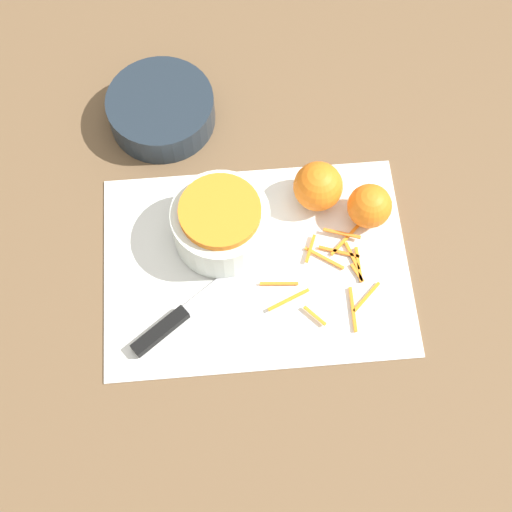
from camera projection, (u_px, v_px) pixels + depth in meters
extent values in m
plane|color=brown|center=(256.00, 265.00, 1.12)|extent=(4.00, 4.00, 0.00)
cube|color=silver|center=(256.00, 265.00, 1.12)|extent=(0.47, 0.34, 0.01)
cylinder|color=silver|center=(221.00, 225.00, 1.10)|extent=(0.15, 0.15, 0.07)
cylinder|color=orange|center=(220.00, 212.00, 1.06)|extent=(0.12, 0.12, 0.02)
cylinder|color=#1E2833|center=(161.00, 110.00, 1.20)|extent=(0.18, 0.18, 0.06)
cube|color=black|center=(160.00, 331.00, 1.06)|extent=(0.09, 0.07, 0.02)
cube|color=#B2B2B7|center=(217.00, 287.00, 1.09)|extent=(0.11, 0.09, 0.00)
sphere|color=orange|center=(370.00, 206.00, 1.11)|extent=(0.07, 0.07, 0.07)
sphere|color=orange|center=(318.00, 186.00, 1.12)|extent=(0.08, 0.08, 0.08)
cube|color=orange|center=(353.00, 309.00, 1.08)|extent=(0.01, 0.07, 0.00)
cube|color=orange|center=(353.00, 259.00, 1.11)|extent=(0.02, 0.05, 0.00)
cube|color=orange|center=(359.00, 264.00, 1.11)|extent=(0.01, 0.06, 0.00)
cube|color=orange|center=(289.00, 300.00, 1.08)|extent=(0.07, 0.03, 0.00)
cube|color=orange|center=(310.00, 249.00, 1.12)|extent=(0.02, 0.05, 0.00)
cube|color=orange|center=(342.00, 233.00, 1.13)|extent=(0.06, 0.02, 0.00)
cube|color=orange|center=(339.00, 252.00, 1.12)|extent=(0.06, 0.03, 0.00)
cube|color=orange|center=(346.00, 239.00, 1.13)|extent=(0.06, 0.05, 0.00)
cube|color=orange|center=(279.00, 284.00, 1.10)|extent=(0.06, 0.01, 0.00)
cube|color=orange|center=(325.00, 259.00, 1.11)|extent=(0.06, 0.04, 0.00)
cube|color=orange|center=(357.00, 273.00, 1.10)|extent=(0.02, 0.03, 0.00)
cube|color=orange|center=(367.00, 297.00, 1.09)|extent=(0.05, 0.05, 0.00)
cube|color=orange|center=(315.00, 316.00, 1.07)|extent=(0.03, 0.03, 0.00)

